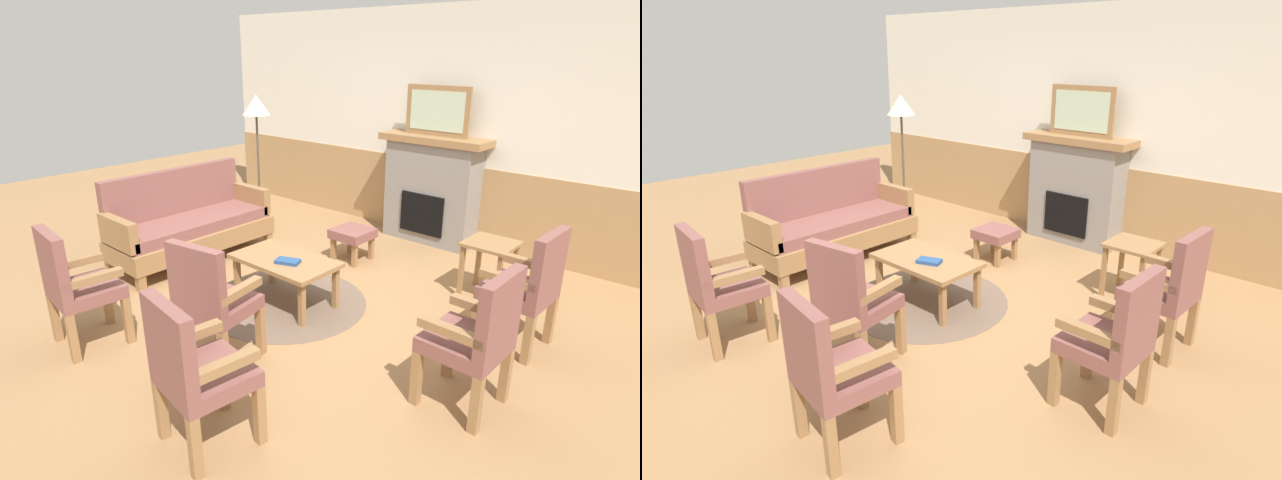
# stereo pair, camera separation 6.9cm
# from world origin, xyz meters

# --- Properties ---
(ground_plane) EXTENTS (14.00, 14.00, 0.00)m
(ground_plane) POSITION_xyz_m (0.00, 0.00, 0.00)
(ground_plane) COLOR #997047
(wall_back) EXTENTS (7.20, 0.14, 2.70)m
(wall_back) POSITION_xyz_m (0.00, 2.60, 1.31)
(wall_back) COLOR silver
(wall_back) RESTS_ON ground_plane
(fireplace) EXTENTS (1.30, 0.44, 1.28)m
(fireplace) POSITION_xyz_m (0.00, 2.35, 0.65)
(fireplace) COLOR gray
(fireplace) RESTS_ON ground_plane
(framed_picture) EXTENTS (0.80, 0.04, 0.56)m
(framed_picture) POSITION_xyz_m (0.00, 2.35, 1.56)
(framed_picture) COLOR olive
(framed_picture) RESTS_ON fireplace
(couch) EXTENTS (0.70, 1.80, 0.98)m
(couch) POSITION_xyz_m (-1.69, 0.07, 0.40)
(couch) COLOR olive
(couch) RESTS_ON ground_plane
(coffee_table) EXTENTS (0.96, 0.56, 0.44)m
(coffee_table) POSITION_xyz_m (-0.12, 0.00, 0.39)
(coffee_table) COLOR olive
(coffee_table) RESTS_ON ground_plane
(round_rug) EXTENTS (1.51, 1.51, 0.01)m
(round_rug) POSITION_xyz_m (-0.12, 0.00, 0.00)
(round_rug) COLOR brown
(round_rug) RESTS_ON ground_plane
(book_on_table) EXTENTS (0.24, 0.19, 0.03)m
(book_on_table) POSITION_xyz_m (-0.02, -0.05, 0.46)
(book_on_table) COLOR navy
(book_on_table) RESTS_ON coffee_table
(footstool) EXTENTS (0.40, 0.40, 0.36)m
(footstool) POSITION_xyz_m (-0.30, 1.23, 0.28)
(footstool) COLOR olive
(footstool) RESTS_ON ground_plane
(armchair_near_fireplace) EXTENTS (0.50, 0.50, 0.98)m
(armchair_near_fireplace) POSITION_xyz_m (1.81, 0.71, 0.54)
(armchair_near_fireplace) COLOR olive
(armchair_near_fireplace) RESTS_ON ground_plane
(armchair_by_window_left) EXTENTS (0.48, 0.48, 0.98)m
(armchair_by_window_left) POSITION_xyz_m (1.85, -0.25, 0.54)
(armchair_by_window_left) COLOR olive
(armchair_by_window_left) RESTS_ON ground_plane
(armchair_front_left) EXTENTS (0.53, 0.53, 0.98)m
(armchair_front_left) POSITION_xyz_m (-0.79, -1.58, 0.54)
(armchair_front_left) COLOR olive
(armchair_front_left) RESTS_ON ground_plane
(armchair_front_center) EXTENTS (0.56, 0.56, 0.98)m
(armchair_front_center) POSITION_xyz_m (0.20, -1.05, 0.54)
(armchair_front_center) COLOR olive
(armchair_front_center) RESTS_ON ground_plane
(armchair_corner_left) EXTENTS (0.54, 0.54, 0.98)m
(armchair_corner_left) POSITION_xyz_m (0.83, -1.64, 0.54)
(armchair_corner_left) COLOR olive
(armchair_corner_left) RESTS_ON ground_plane
(side_table) EXTENTS (0.44, 0.44, 0.55)m
(side_table) POSITION_xyz_m (1.21, 1.36, 0.43)
(side_table) COLOR olive
(side_table) RESTS_ON ground_plane
(floor_lamp_by_couch) EXTENTS (0.36, 0.36, 1.68)m
(floor_lamp_by_couch) POSITION_xyz_m (-2.08, 1.46, 1.45)
(floor_lamp_by_couch) COLOR #332D28
(floor_lamp_by_couch) RESTS_ON ground_plane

